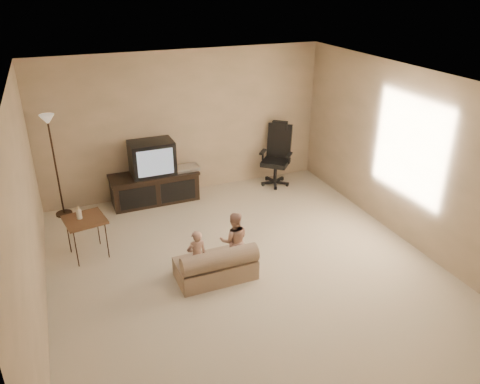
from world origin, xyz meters
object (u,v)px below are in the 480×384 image
object	(u,v)px
toddler_right	(234,240)
office_chair	(277,162)
floor_lamp	(52,144)
child_sofa	(217,266)
tv_stand	(154,177)
toddler_left	(197,256)
side_table	(84,220)

from	to	relation	value
toddler_right	office_chair	bearing A→B (deg)	-112.81
floor_lamp	toddler_right	size ratio (longest dim) A/B	2.08
child_sofa	toddler_right	distance (m)	0.42
tv_stand	toddler_right	size ratio (longest dim) A/B	1.89
tv_stand	toddler_right	bearing A→B (deg)	-78.09
office_chair	toddler_right	xyz separation A→B (m)	(-1.74, -2.31, -0.01)
office_chair	floor_lamp	size ratio (longest dim) A/B	0.69
toddler_left	tv_stand	bearing A→B (deg)	-94.05
office_chair	toddler_left	size ratio (longest dim) A/B	1.62
floor_lamp	toddler_right	xyz separation A→B (m)	(2.07, -2.45, -0.83)
tv_stand	floor_lamp	distance (m)	1.71
tv_stand	side_table	size ratio (longest dim) A/B	1.95
office_chair	toddler_left	bearing A→B (deg)	-92.08
floor_lamp	toddler_left	xyz separation A→B (m)	(1.52, -2.56, -0.87)
floor_lamp	child_sofa	xyz separation A→B (m)	(1.75, -2.63, -1.03)
office_chair	toddler_left	xyz separation A→B (m)	(-2.29, -2.42, -0.06)
side_table	toddler_right	size ratio (longest dim) A/B	0.97
office_chair	floor_lamp	world-z (taller)	floor_lamp
side_table	floor_lamp	bearing A→B (deg)	100.65
floor_lamp	child_sofa	size ratio (longest dim) A/B	1.66
toddler_left	child_sofa	bearing A→B (deg)	158.63
child_sofa	toddler_left	bearing A→B (deg)	161.59
tv_stand	toddler_right	world-z (taller)	tv_stand
child_sofa	toddler_right	bearing A→B (deg)	29.40
side_table	child_sofa	bearing A→B (deg)	-39.14
child_sofa	tv_stand	bearing A→B (deg)	94.15
toddler_left	floor_lamp	bearing A→B (deg)	-63.26
side_table	child_sofa	xyz separation A→B (m)	(1.49, -1.21, -0.36)
tv_stand	toddler_left	size ratio (longest dim) A/B	2.12
office_chair	side_table	bearing A→B (deg)	-118.74
tv_stand	floor_lamp	bearing A→B (deg)	176.89
toddler_right	side_table	bearing A→B (deg)	-15.46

